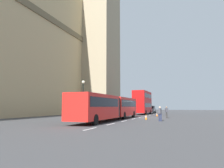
{
  "coord_description": "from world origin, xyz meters",
  "views": [
    {
      "loc": [
        -31.0,
        -6.87,
        1.68
      ],
      "look_at": [
        1.03,
        4.46,
        5.34
      ],
      "focal_mm": 33.61,
      "sensor_mm": 36.0,
      "label": 1
    }
  ],
  "objects_px": {
    "traffic_cone_east": "(157,115)",
    "pedestrian_near_cones": "(160,113)",
    "double_decker_bus": "(143,102)",
    "articulated_bus": "(110,106)",
    "sedan_lead": "(151,109)",
    "traffic_cone_middle": "(146,117)",
    "pedestrian_by_kerb": "(167,112)",
    "traffic_cone_west": "(146,117)",
    "street_lamp": "(83,96)"
  },
  "relations": [
    {
      "from": "traffic_cone_west",
      "to": "street_lamp",
      "type": "height_order",
      "value": "street_lamp"
    },
    {
      "from": "double_decker_bus",
      "to": "articulated_bus",
      "type": "bearing_deg",
      "value": -180.0
    },
    {
      "from": "traffic_cone_east",
      "to": "pedestrian_by_kerb",
      "type": "distance_m",
      "value": 5.7
    },
    {
      "from": "traffic_cone_east",
      "to": "pedestrian_near_cones",
      "type": "height_order",
      "value": "pedestrian_near_cones"
    },
    {
      "from": "traffic_cone_west",
      "to": "traffic_cone_middle",
      "type": "bearing_deg",
      "value": 10.18
    },
    {
      "from": "articulated_bus",
      "to": "pedestrian_by_kerb",
      "type": "xyz_separation_m",
      "value": [
        6.8,
        -6.15,
        -0.83
      ]
    },
    {
      "from": "double_decker_bus",
      "to": "pedestrian_by_kerb",
      "type": "xyz_separation_m",
      "value": [
        -13.55,
        -6.16,
        -1.8
      ]
    },
    {
      "from": "street_lamp",
      "to": "pedestrian_near_cones",
      "type": "height_order",
      "value": "street_lamp"
    },
    {
      "from": "sedan_lead",
      "to": "traffic_cone_middle",
      "type": "distance_m",
      "value": 25.83
    },
    {
      "from": "articulated_bus",
      "to": "sedan_lead",
      "type": "relative_size",
      "value": 3.99
    },
    {
      "from": "pedestrian_near_cones",
      "to": "traffic_cone_east",
      "type": "bearing_deg",
      "value": 9.15
    },
    {
      "from": "traffic_cone_east",
      "to": "street_lamp",
      "type": "bearing_deg",
      "value": 141.07
    },
    {
      "from": "street_lamp",
      "to": "pedestrian_by_kerb",
      "type": "bearing_deg",
      "value": -63.32
    },
    {
      "from": "traffic_cone_east",
      "to": "pedestrian_near_cones",
      "type": "bearing_deg",
      "value": -170.85
    },
    {
      "from": "sedan_lead",
      "to": "pedestrian_near_cones",
      "type": "distance_m",
      "value": 30.55
    },
    {
      "from": "traffic_cone_west",
      "to": "pedestrian_near_cones",
      "type": "distance_m",
      "value": 3.02
    },
    {
      "from": "traffic_cone_west",
      "to": "street_lamp",
      "type": "bearing_deg",
      "value": 97.17
    },
    {
      "from": "traffic_cone_middle",
      "to": "pedestrian_near_cones",
      "type": "distance_m",
      "value": 5.06
    },
    {
      "from": "traffic_cone_west",
      "to": "pedestrian_near_cones",
      "type": "bearing_deg",
      "value": -136.85
    },
    {
      "from": "traffic_cone_west",
      "to": "traffic_cone_middle",
      "type": "height_order",
      "value": "same"
    },
    {
      "from": "double_decker_bus",
      "to": "traffic_cone_east",
      "type": "bearing_deg",
      "value": -153.74
    },
    {
      "from": "sedan_lead",
      "to": "traffic_cone_middle",
      "type": "bearing_deg",
      "value": -172.76
    },
    {
      "from": "traffic_cone_middle",
      "to": "pedestrian_near_cones",
      "type": "xyz_separation_m",
      "value": [
        -4.4,
        -2.42,
        0.63
      ]
    },
    {
      "from": "pedestrian_near_cones",
      "to": "pedestrian_by_kerb",
      "type": "height_order",
      "value": "same"
    },
    {
      "from": "articulated_bus",
      "to": "traffic_cone_west",
      "type": "distance_m",
      "value": 4.9
    },
    {
      "from": "articulated_bus",
      "to": "double_decker_bus",
      "type": "height_order",
      "value": "double_decker_bus"
    },
    {
      "from": "articulated_bus",
      "to": "pedestrian_by_kerb",
      "type": "height_order",
      "value": "articulated_bus"
    },
    {
      "from": "double_decker_bus",
      "to": "pedestrian_by_kerb",
      "type": "height_order",
      "value": "double_decker_bus"
    },
    {
      "from": "traffic_cone_west",
      "to": "street_lamp",
      "type": "distance_m",
      "value": 8.96
    },
    {
      "from": "sedan_lead",
      "to": "traffic_cone_west",
      "type": "relative_size",
      "value": 7.59
    },
    {
      "from": "street_lamp",
      "to": "pedestrian_by_kerb",
      "type": "height_order",
      "value": "street_lamp"
    },
    {
      "from": "articulated_bus",
      "to": "traffic_cone_middle",
      "type": "relative_size",
      "value": 30.25
    },
    {
      "from": "traffic_cone_middle",
      "to": "street_lamp",
      "type": "bearing_deg",
      "value": 112.35
    },
    {
      "from": "traffic_cone_east",
      "to": "pedestrian_by_kerb",
      "type": "xyz_separation_m",
      "value": [
        -5.27,
        -2.07,
        0.63
      ]
    },
    {
      "from": "traffic_cone_middle",
      "to": "traffic_cone_east",
      "type": "bearing_deg",
      "value": -4.17
    },
    {
      "from": "traffic_cone_east",
      "to": "double_decker_bus",
      "type": "bearing_deg",
      "value": 26.26
    },
    {
      "from": "articulated_bus",
      "to": "traffic_cone_middle",
      "type": "bearing_deg",
      "value": -36.75
    },
    {
      "from": "double_decker_bus",
      "to": "traffic_cone_middle",
      "type": "distance_m",
      "value": 16.18
    },
    {
      "from": "traffic_cone_middle",
      "to": "pedestrian_near_cones",
      "type": "relative_size",
      "value": 0.34
    },
    {
      "from": "street_lamp",
      "to": "pedestrian_near_cones",
      "type": "xyz_separation_m",
      "value": [
        -1.09,
        -10.48,
        -2.14
      ]
    },
    {
      "from": "double_decker_bus",
      "to": "street_lamp",
      "type": "distance_m",
      "value": 19.44
    },
    {
      "from": "pedestrian_near_cones",
      "to": "pedestrian_by_kerb",
      "type": "relative_size",
      "value": 1.0
    },
    {
      "from": "traffic_cone_middle",
      "to": "street_lamp",
      "type": "xyz_separation_m",
      "value": [
        -3.31,
        8.05,
        2.77
      ]
    },
    {
      "from": "traffic_cone_east",
      "to": "pedestrian_near_cones",
      "type": "distance_m",
      "value": 11.89
    },
    {
      "from": "pedestrian_near_cones",
      "to": "pedestrian_by_kerb",
      "type": "distance_m",
      "value": 6.45
    },
    {
      "from": "articulated_bus",
      "to": "sedan_lead",
      "type": "bearing_deg",
      "value": -0.55
    },
    {
      "from": "articulated_bus",
      "to": "pedestrian_near_cones",
      "type": "xyz_separation_m",
      "value": [
        0.35,
        -5.97,
        -0.83
      ]
    },
    {
      "from": "sedan_lead",
      "to": "traffic_cone_middle",
      "type": "height_order",
      "value": "sedan_lead"
    },
    {
      "from": "traffic_cone_east",
      "to": "pedestrian_by_kerb",
      "type": "bearing_deg",
      "value": -158.55
    },
    {
      "from": "pedestrian_near_cones",
      "to": "pedestrian_by_kerb",
      "type": "bearing_deg",
      "value": -1.63
    }
  ]
}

